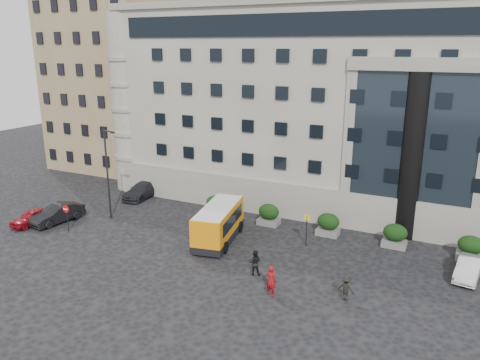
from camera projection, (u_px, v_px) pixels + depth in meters
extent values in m
plane|color=black|center=(212.00, 257.00, 33.96)|extent=(120.00, 120.00, 0.00)
cube|color=gray|center=(367.00, 104.00, 47.86)|extent=(44.00, 24.00, 18.00)
cylinder|color=black|center=(412.00, 158.00, 35.92)|extent=(1.80, 1.80, 13.00)
cube|color=olive|center=(123.00, 85.00, 58.62)|extent=(14.00, 14.00, 20.00)
cube|color=#7B6548|center=(181.00, 70.00, 75.13)|extent=(13.00, 13.00, 22.00)
cube|color=#60605D|center=(216.00, 212.00, 42.31)|extent=(1.80, 1.20, 0.50)
ellipsoid|color=black|center=(216.00, 203.00, 42.06)|extent=(1.80, 1.26, 1.34)
cube|color=#60605D|center=(269.00, 222.00, 40.10)|extent=(1.80, 1.20, 0.50)
ellipsoid|color=black|center=(269.00, 212.00, 39.84)|extent=(1.80, 1.26, 1.34)
cube|color=#60605D|center=(328.00, 232.00, 37.89)|extent=(1.80, 1.20, 0.50)
ellipsoid|color=black|center=(328.00, 221.00, 37.63)|extent=(1.80, 1.26, 1.34)
cube|color=#60605D|center=(394.00, 244.00, 35.67)|extent=(1.80, 1.20, 0.50)
ellipsoid|color=black|center=(395.00, 232.00, 35.42)|extent=(1.80, 1.26, 1.34)
cube|color=#60605D|center=(469.00, 257.00, 33.46)|extent=(1.80, 1.20, 0.50)
ellipsoid|color=black|center=(471.00, 245.00, 33.21)|extent=(1.80, 1.26, 1.34)
cylinder|color=#262628|center=(108.00, 175.00, 40.54)|extent=(0.16, 0.16, 8.00)
cylinder|color=#262628|center=(108.00, 131.00, 39.28)|extent=(0.90, 0.12, 0.12)
cube|color=black|center=(112.00, 132.00, 39.10)|extent=(0.35, 0.18, 0.14)
cylinder|color=#262628|center=(307.00, 230.00, 35.58)|extent=(0.08, 0.08, 2.50)
cube|color=yellow|center=(307.00, 218.00, 35.29)|extent=(0.50, 0.06, 0.45)
cylinder|color=#262628|center=(67.00, 219.00, 38.33)|extent=(0.08, 0.08, 2.20)
cylinder|color=red|center=(66.00, 209.00, 38.03)|extent=(0.64, 0.05, 0.64)
cube|color=white|center=(65.00, 209.00, 37.99)|extent=(0.45, 0.04, 0.10)
cube|color=orange|center=(219.00, 221.00, 36.43)|extent=(3.55, 7.00, 2.22)
cube|color=black|center=(219.00, 235.00, 36.77)|extent=(3.59, 7.05, 0.55)
cube|color=black|center=(219.00, 218.00, 36.38)|extent=(3.32, 5.57, 1.00)
cube|color=silver|center=(218.00, 208.00, 36.14)|extent=(3.37, 6.65, 0.18)
cylinder|color=black|center=(196.00, 244.00, 35.07)|extent=(0.45, 0.94, 0.90)
cylinder|color=black|center=(225.00, 248.00, 34.50)|extent=(0.45, 0.94, 0.90)
cylinder|color=black|center=(213.00, 224.00, 39.04)|extent=(0.45, 0.94, 0.90)
cylinder|color=black|center=(240.00, 227.00, 38.47)|extent=(0.45, 0.94, 0.90)
cube|color=maroon|center=(176.00, 158.00, 56.61)|extent=(2.98, 4.13, 2.65)
cube|color=maroon|center=(166.00, 167.00, 54.21)|extent=(2.56, 2.02, 1.80)
cube|color=black|center=(163.00, 165.00, 53.43)|extent=(2.01, 0.42, 0.85)
cylinder|color=black|center=(158.00, 172.00, 54.86)|extent=(0.40, 0.92, 0.89)
cylinder|color=black|center=(176.00, 174.00, 54.18)|extent=(0.40, 0.92, 0.89)
cylinder|color=black|center=(171.00, 165.00, 58.06)|extent=(0.40, 0.92, 0.89)
cylinder|color=black|center=(188.00, 167.00, 57.38)|extent=(0.40, 0.92, 0.89)
imported|color=maroon|center=(33.00, 217.00, 40.07)|extent=(1.94, 3.99, 1.31)
imported|color=black|center=(57.00, 214.00, 40.48)|extent=(2.25, 4.91, 1.56)
imported|color=black|center=(143.00, 190.00, 47.21)|extent=(2.21, 5.23, 1.51)
imported|color=black|center=(191.00, 176.00, 52.58)|extent=(2.24, 4.85, 1.35)
imported|color=silver|center=(469.00, 268.00, 30.85)|extent=(1.84, 4.11, 1.31)
imported|color=maroon|center=(271.00, 281.00, 28.54)|extent=(0.79, 0.59, 1.98)
imported|color=black|center=(255.00, 263.00, 31.15)|extent=(1.02, 0.89, 1.76)
imported|color=black|center=(346.00, 288.00, 28.03)|extent=(1.11, 0.74, 1.60)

